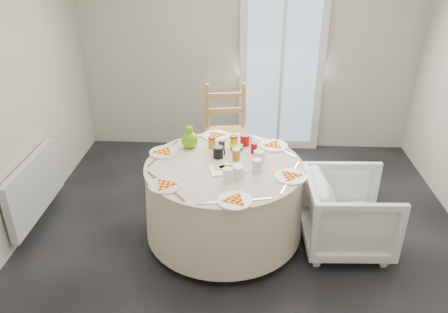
{
  "coord_description": "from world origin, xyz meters",
  "views": [
    {
      "loc": [
        -0.03,
        -3.15,
        2.46
      ],
      "look_at": [
        -0.19,
        0.08,
        0.8
      ],
      "focal_mm": 35.0,
      "sensor_mm": 36.0,
      "label": 1
    }
  ],
  "objects_px": {
    "radiator": "(35,187)",
    "wooden_chair": "(227,137)",
    "table": "(224,199)",
    "green_pitcher": "(189,133)",
    "armchair": "(349,207)"
  },
  "relations": [
    {
      "from": "table",
      "to": "wooden_chair",
      "type": "distance_m",
      "value": 1.11
    },
    {
      "from": "wooden_chair",
      "to": "armchair",
      "type": "bearing_deg",
      "value": -56.12
    },
    {
      "from": "radiator",
      "to": "table",
      "type": "xyz_separation_m",
      "value": [
        1.75,
        -0.12,
        -0.01
      ]
    },
    {
      "from": "radiator",
      "to": "wooden_chair",
      "type": "xyz_separation_m",
      "value": [
        1.73,
        0.99,
        0.09
      ]
    },
    {
      "from": "radiator",
      "to": "green_pitcher",
      "type": "bearing_deg",
      "value": 7.69
    },
    {
      "from": "radiator",
      "to": "table",
      "type": "bearing_deg",
      "value": -3.9
    },
    {
      "from": "radiator",
      "to": "table",
      "type": "distance_m",
      "value": 1.75
    },
    {
      "from": "radiator",
      "to": "table",
      "type": "relative_size",
      "value": 0.73
    },
    {
      "from": "wooden_chair",
      "to": "armchair",
      "type": "distance_m",
      "value": 1.62
    },
    {
      "from": "radiator",
      "to": "green_pitcher",
      "type": "xyz_separation_m",
      "value": [
        1.42,
        0.19,
        0.49
      ]
    },
    {
      "from": "table",
      "to": "green_pitcher",
      "type": "bearing_deg",
      "value": 136.21
    },
    {
      "from": "table",
      "to": "green_pitcher",
      "type": "distance_m",
      "value": 0.67
    },
    {
      "from": "wooden_chair",
      "to": "green_pitcher",
      "type": "bearing_deg",
      "value": -119.17
    },
    {
      "from": "wooden_chair",
      "to": "armchair",
      "type": "height_order",
      "value": "wooden_chair"
    },
    {
      "from": "table",
      "to": "armchair",
      "type": "height_order",
      "value": "armchair"
    }
  ]
}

